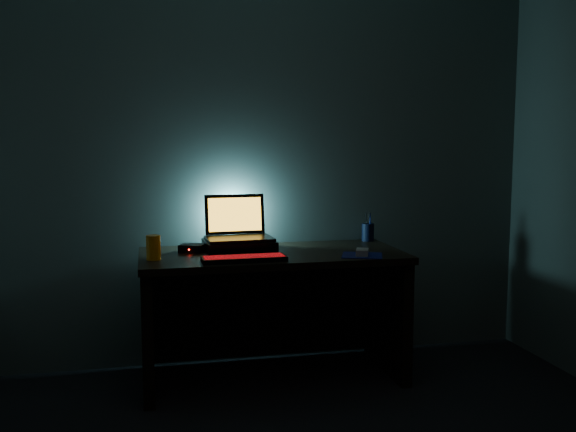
# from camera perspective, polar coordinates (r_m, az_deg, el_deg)

# --- Properties ---
(room) EXTENTS (3.50, 4.00, 2.50)m
(room) POSITION_cam_1_polar(r_m,az_deg,el_deg) (2.07, 7.21, 2.88)
(room) COLOR black
(room) RESTS_ON ground
(desk) EXTENTS (1.50, 0.70, 0.75)m
(desk) POSITION_cam_1_polar(r_m,az_deg,el_deg) (3.79, -1.55, -6.94)
(desk) COLOR black
(desk) RESTS_ON ground
(riser) EXTENTS (0.42, 0.32, 0.06)m
(riser) POSITION_cam_1_polar(r_m,az_deg,el_deg) (3.76, -4.36, -2.60)
(riser) COLOR black
(riser) RESTS_ON desk
(laptop) EXTENTS (0.39, 0.30, 0.26)m
(laptop) POSITION_cam_1_polar(r_m,az_deg,el_deg) (3.80, -4.52, -1.14)
(laptop) COLOR black
(laptop) RESTS_ON riser
(keyboard) EXTENTS (0.45, 0.15, 0.03)m
(keyboard) POSITION_cam_1_polar(r_m,az_deg,el_deg) (3.43, -3.92, -3.79)
(keyboard) COLOR black
(keyboard) RESTS_ON desk
(mousepad) EXTENTS (0.28, 0.27, 0.00)m
(mousepad) POSITION_cam_1_polar(r_m,az_deg,el_deg) (3.60, 6.61, -3.50)
(mousepad) COLOR #0B1351
(mousepad) RESTS_ON desk
(mouse) EXTENTS (0.10, 0.13, 0.03)m
(mouse) POSITION_cam_1_polar(r_m,az_deg,el_deg) (3.60, 6.61, -3.21)
(mouse) COLOR gray
(mouse) RESTS_ON mousepad
(pen_cup) EXTENTS (0.08, 0.08, 0.11)m
(pen_cup) POSITION_cam_1_polar(r_m,az_deg,el_deg) (4.13, 7.11, -1.44)
(pen_cup) COLOR black
(pen_cup) RESTS_ON desk
(juice_glass) EXTENTS (0.10, 0.10, 0.13)m
(juice_glass) POSITION_cam_1_polar(r_m,az_deg,el_deg) (3.52, -11.87, -2.76)
(juice_glass) COLOR orange
(juice_glass) RESTS_ON desk
(router) EXTENTS (0.17, 0.15, 0.04)m
(router) POSITION_cam_1_polar(r_m,az_deg,el_deg) (3.74, -8.51, -2.84)
(router) COLOR black
(router) RESTS_ON desk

